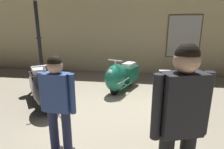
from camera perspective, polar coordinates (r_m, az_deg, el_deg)
The scene contains 8 objects.
ground_plane at distance 4.19m, azimuth -4.85°, elevation -12.15°, with size 60.00×60.00×0.00m, color gray.
showroom_back_wall at distance 7.67m, azimuth 2.31°, elevation 15.21°, with size 18.00×0.24×3.89m.
scooter_0 at distance 4.58m, azimuth -21.00°, elevation -3.83°, with size 1.54×1.73×1.11m.
scooter_1 at distance 5.36m, azimuth 2.64°, elevation -0.66°, with size 1.05×1.72×1.02m.
scooter_2 at distance 4.20m, azimuth 17.86°, elevation -5.67°, with size 0.57×1.72×1.04m.
lamppost at distance 6.25m, azimuth -22.66°, elevation 13.38°, with size 0.34×0.34×3.02m.
visitor_0 at distance 1.91m, azimuth 20.97°, elevation -13.41°, with size 0.57×0.37×1.77m.
visitor_1 at distance 2.61m, azimuth -16.93°, elevation -8.40°, with size 0.52×0.25×1.55m.
Camera 1 is at (0.93, -3.61, 1.90)m, focal length 28.54 mm.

